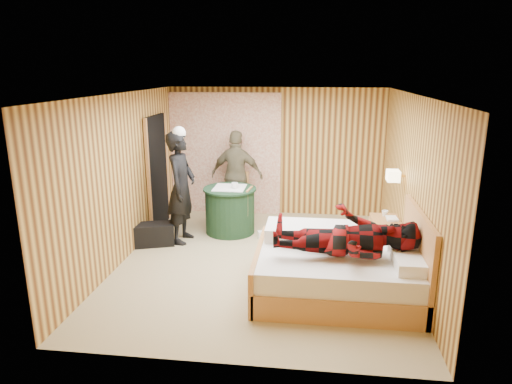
# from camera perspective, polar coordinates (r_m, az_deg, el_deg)

# --- Properties ---
(floor) EXTENTS (4.20, 5.00, 0.01)m
(floor) POSITION_cam_1_polar(r_m,az_deg,el_deg) (7.01, 0.69, -8.75)
(floor) COLOR tan
(floor) RESTS_ON ground
(ceiling) EXTENTS (4.20, 5.00, 0.01)m
(ceiling) POSITION_cam_1_polar(r_m,az_deg,el_deg) (6.41, 0.76, 12.12)
(ceiling) COLOR silver
(ceiling) RESTS_ON wall_back
(wall_back) EXTENTS (4.20, 0.02, 2.50)m
(wall_back) POSITION_cam_1_polar(r_m,az_deg,el_deg) (9.03, 2.50, 5.02)
(wall_back) COLOR #E0B656
(wall_back) RESTS_ON floor
(wall_left) EXTENTS (0.02, 5.00, 2.50)m
(wall_left) POSITION_cam_1_polar(r_m,az_deg,el_deg) (7.14, -16.28, 1.67)
(wall_left) COLOR #E0B656
(wall_left) RESTS_ON floor
(wall_right) EXTENTS (0.02, 5.00, 2.50)m
(wall_right) POSITION_cam_1_polar(r_m,az_deg,el_deg) (6.71, 18.85, 0.62)
(wall_right) COLOR #E0B656
(wall_right) RESTS_ON floor
(curtain) EXTENTS (2.20, 0.08, 2.40)m
(curtain) POSITION_cam_1_polar(r_m,az_deg,el_deg) (9.11, -3.84, 4.76)
(curtain) COLOR white
(curtain) RESTS_ON floor
(doorway) EXTENTS (0.06, 0.90, 2.05)m
(doorway) POSITION_cam_1_polar(r_m,az_deg,el_deg) (8.44, -12.24, 2.40)
(doorway) COLOR black
(doorway) RESTS_ON floor
(wall_lamp) EXTENTS (0.26, 0.24, 0.16)m
(wall_lamp) POSITION_cam_1_polar(r_m,az_deg,el_deg) (7.09, 16.79, 1.96)
(wall_lamp) COLOR gold
(wall_lamp) RESTS_ON wall_right
(bed) EXTENTS (2.11, 1.66, 1.14)m
(bed) POSITION_cam_1_polar(r_m,az_deg,el_deg) (6.11, 10.47, -9.39)
(bed) COLOR tan
(bed) RESTS_ON floor
(nightstand) EXTENTS (0.45, 0.61, 0.59)m
(nightstand) POSITION_cam_1_polar(r_m,az_deg,el_deg) (7.46, 15.76, -5.31)
(nightstand) COLOR tan
(nightstand) RESTS_ON floor
(round_table) EXTENTS (0.93, 0.93, 0.83)m
(round_table) POSITION_cam_1_polar(r_m,az_deg,el_deg) (8.12, -3.27, -2.23)
(round_table) COLOR #1A3A25
(round_table) RESTS_ON floor
(chair_far) EXTENTS (0.44, 0.44, 0.93)m
(chair_far) POSITION_cam_1_polar(r_m,az_deg,el_deg) (8.78, -2.41, -0.04)
(chair_far) COLOR tan
(chair_far) RESTS_ON floor
(chair_near) EXTENTS (0.42, 0.42, 0.84)m
(chair_near) POSITION_cam_1_polar(r_m,az_deg,el_deg) (8.01, -1.48, -1.93)
(chair_near) COLOR tan
(chair_near) RESTS_ON floor
(duffel_bag) EXTENTS (0.72, 0.53, 0.36)m
(duffel_bag) POSITION_cam_1_polar(r_m,az_deg,el_deg) (7.79, -12.59, -5.17)
(duffel_bag) COLOR black
(duffel_bag) RESTS_ON floor
(sneaker_left) EXTENTS (0.32, 0.17, 0.13)m
(sneaker_left) POSITION_cam_1_polar(r_m,az_deg,el_deg) (8.24, -4.41, -4.55)
(sneaker_left) COLOR white
(sneaker_left) RESTS_ON floor
(sneaker_right) EXTENTS (0.29, 0.20, 0.12)m
(sneaker_right) POSITION_cam_1_polar(r_m,az_deg,el_deg) (7.96, 1.20, -5.29)
(sneaker_right) COLOR white
(sneaker_right) RESTS_ON floor
(woman_standing) EXTENTS (0.49, 0.71, 1.87)m
(woman_standing) POSITION_cam_1_polar(r_m,az_deg,el_deg) (7.65, -9.32, 0.54)
(woman_standing) COLOR black
(woman_standing) RESTS_ON floor
(man_at_table) EXTENTS (1.05, 0.54, 1.72)m
(man_at_table) POSITION_cam_1_polar(r_m,az_deg,el_deg) (8.74, -2.40, 2.08)
(man_at_table) COLOR brown
(man_at_table) RESTS_ON floor
(man_on_bed) EXTENTS (0.86, 0.67, 1.77)m
(man_on_bed) POSITION_cam_1_polar(r_m,az_deg,el_deg) (5.65, 11.22, -4.15)
(man_on_bed) COLOR maroon
(man_on_bed) RESTS_ON bed
(book_lower) EXTENTS (0.17, 0.22, 0.02)m
(book_lower) POSITION_cam_1_polar(r_m,az_deg,el_deg) (7.32, 15.98, -3.28)
(book_lower) COLOR white
(book_lower) RESTS_ON nightstand
(book_upper) EXTENTS (0.18, 0.23, 0.02)m
(book_upper) POSITION_cam_1_polar(r_m,az_deg,el_deg) (7.31, 15.99, -3.13)
(book_upper) COLOR white
(book_upper) RESTS_ON nightstand
(cup_nightstand) EXTENTS (0.13, 0.13, 0.09)m
(cup_nightstand) POSITION_cam_1_polar(r_m,az_deg,el_deg) (7.48, 15.80, -2.58)
(cup_nightstand) COLOR white
(cup_nightstand) RESTS_ON nightstand
(cup_table) EXTENTS (0.16, 0.16, 0.10)m
(cup_table) POSITION_cam_1_polar(r_m,az_deg,el_deg) (7.93, -2.67, 0.81)
(cup_table) COLOR white
(cup_table) RESTS_ON round_table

